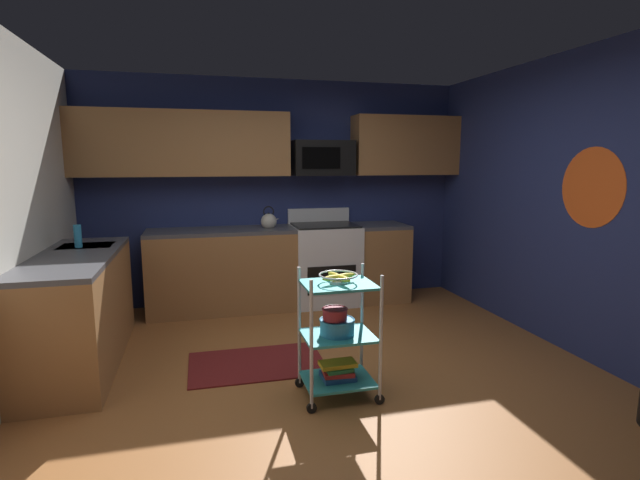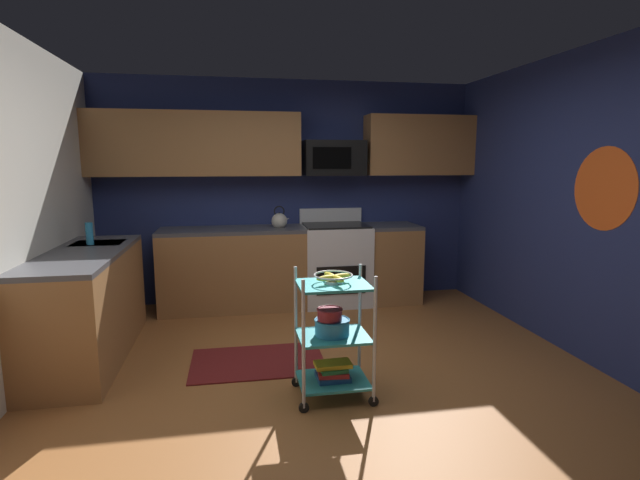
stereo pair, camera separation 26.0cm
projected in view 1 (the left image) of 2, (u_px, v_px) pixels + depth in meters
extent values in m
cube|color=#995B2D|center=(331.00, 387.00, 3.63)|extent=(4.40, 4.80, 0.04)
cube|color=navy|center=(277.00, 192.00, 5.74)|extent=(4.52, 0.06, 2.60)
cube|color=navy|center=(593.00, 206.00, 3.96)|extent=(0.06, 4.80, 2.60)
cylinder|color=#E5591E|center=(592.00, 188.00, 3.92)|extent=(0.00, 0.66, 0.66)
cube|color=#9E6B3D|center=(282.00, 268.00, 5.56)|extent=(2.98, 0.60, 0.88)
cube|color=#4C4C51|center=(282.00, 229.00, 5.49)|extent=(2.98, 0.60, 0.04)
cube|color=#9E6B3D|center=(79.00, 312.00, 3.95)|extent=(0.60, 1.80, 0.88)
cube|color=#4C4C51|center=(74.00, 257.00, 3.88)|extent=(0.60, 1.80, 0.04)
cube|color=#B7BABC|center=(87.00, 254.00, 4.32)|extent=(0.44, 0.36, 0.16)
cube|color=white|center=(325.00, 264.00, 5.68)|extent=(0.76, 0.64, 0.92)
cube|color=black|center=(332.00, 280.00, 5.39)|extent=(0.56, 0.01, 0.32)
cube|color=white|center=(319.00, 216.00, 5.87)|extent=(0.76, 0.06, 0.18)
cube|color=black|center=(325.00, 225.00, 5.60)|extent=(0.72, 0.60, 0.02)
cube|color=#9E6B3D|center=(183.00, 144.00, 5.21)|extent=(2.30, 0.33, 0.70)
cube|color=#9E6B3D|center=(405.00, 146.00, 5.84)|extent=(1.30, 0.33, 0.70)
cube|color=black|center=(322.00, 158.00, 5.59)|extent=(0.70, 0.38, 0.40)
cube|color=black|center=(321.00, 158.00, 5.39)|extent=(0.44, 0.01, 0.24)
cylinder|color=silver|center=(311.00, 345.00, 3.14)|extent=(0.02, 0.02, 0.88)
cylinder|color=black|center=(312.00, 408.00, 3.21)|extent=(0.07, 0.02, 0.07)
cylinder|color=silver|center=(381.00, 339.00, 3.26)|extent=(0.02, 0.02, 0.88)
cylinder|color=black|center=(380.00, 399.00, 3.33)|extent=(0.07, 0.02, 0.07)
cylinder|color=silver|center=(299.00, 326.00, 3.51)|extent=(0.02, 0.02, 0.88)
cylinder|color=black|center=(300.00, 383.00, 3.58)|extent=(0.07, 0.02, 0.07)
cylinder|color=silver|center=(362.00, 321.00, 3.63)|extent=(0.02, 0.02, 0.88)
cylinder|color=black|center=(361.00, 376.00, 3.70)|extent=(0.07, 0.02, 0.07)
cube|color=teal|center=(338.00, 380.00, 3.44)|extent=(0.49, 0.39, 0.02)
cube|color=teal|center=(338.00, 336.00, 3.39)|extent=(0.49, 0.39, 0.02)
cube|color=teal|center=(339.00, 284.00, 3.33)|extent=(0.49, 0.39, 0.02)
torus|color=silver|center=(339.00, 275.00, 3.32)|extent=(0.27, 0.27, 0.01)
cylinder|color=silver|center=(339.00, 282.00, 3.33)|extent=(0.12, 0.12, 0.02)
ellipsoid|color=yellow|center=(345.00, 276.00, 3.35)|extent=(0.17, 0.09, 0.04)
ellipsoid|color=yellow|center=(335.00, 275.00, 3.36)|extent=(0.09, 0.17, 0.04)
ellipsoid|color=yellow|center=(333.00, 278.00, 3.29)|extent=(0.17, 0.09, 0.04)
ellipsoid|color=yellow|center=(343.00, 278.00, 3.28)|extent=(0.09, 0.17, 0.04)
cylinder|color=#338CBF|center=(337.00, 327.00, 3.38)|extent=(0.24, 0.24, 0.11)
torus|color=#338CBF|center=(337.00, 320.00, 3.37)|extent=(0.25, 0.25, 0.01)
cylinder|color=maroon|center=(335.00, 314.00, 3.34)|extent=(0.17, 0.17, 0.08)
torus|color=maroon|center=(335.00, 309.00, 3.34)|extent=(0.18, 0.18, 0.01)
cube|color=#1E4C8C|center=(338.00, 376.00, 3.44)|extent=(0.23, 0.19, 0.04)
cube|color=#B22626|center=(338.00, 371.00, 3.43)|extent=(0.23, 0.20, 0.03)
cube|color=#26723F|center=(338.00, 368.00, 3.43)|extent=(0.20, 0.18, 0.03)
cube|color=gold|center=(338.00, 364.00, 3.42)|extent=(0.26, 0.15, 0.03)
sphere|color=beige|center=(269.00, 221.00, 5.44)|extent=(0.18, 0.18, 0.18)
sphere|color=black|center=(269.00, 214.00, 5.42)|extent=(0.03, 0.03, 0.03)
cone|color=beige|center=(276.00, 220.00, 5.45)|extent=(0.09, 0.04, 0.06)
torus|color=black|center=(269.00, 212.00, 5.42)|extent=(0.12, 0.01, 0.12)
cylinder|color=#2D8CBF|center=(78.00, 236.00, 4.18)|extent=(0.06, 0.06, 0.20)
cube|color=maroon|center=(257.00, 363.00, 3.99)|extent=(1.11, 0.71, 0.01)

